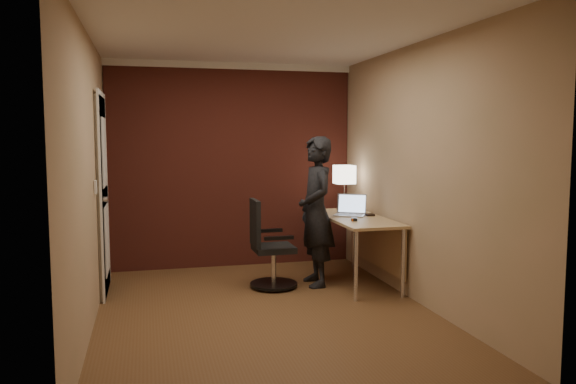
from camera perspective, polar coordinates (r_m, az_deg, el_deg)
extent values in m
plane|color=brown|center=(5.27, -2.27, -12.12)|extent=(4.00, 4.00, 0.00)
plane|color=white|center=(5.10, -2.39, 15.73)|extent=(4.00, 4.00, 0.00)
plane|color=tan|center=(7.00, -5.71, 2.70)|extent=(3.00, 0.00, 3.00)
plane|color=tan|center=(3.11, 5.29, -0.98)|extent=(3.00, 0.00, 3.00)
plane|color=tan|center=(4.95, -19.60, 1.18)|extent=(0.00, 4.00, 4.00)
plane|color=tan|center=(5.54, 13.05, 1.80)|extent=(0.00, 4.00, 4.00)
cube|color=maroon|center=(6.97, -5.67, 2.68)|extent=(2.98, 0.06, 2.50)
cube|color=silver|center=(7.00, -5.76, 12.62)|extent=(3.00, 0.08, 0.08)
cube|color=silver|center=(5.00, -19.60, 15.14)|extent=(0.08, 4.00, 0.08)
cube|color=silver|center=(5.57, 12.96, 14.31)|extent=(0.08, 4.00, 0.08)
cube|color=silver|center=(6.06, -18.32, -0.39)|extent=(0.05, 0.82, 2.02)
cube|color=silver|center=(6.06, -18.18, -0.39)|extent=(0.02, 0.92, 2.12)
cylinder|color=silver|center=(5.73, -18.11, -0.72)|extent=(0.05, 0.05, 0.05)
cube|color=silver|center=(5.40, -18.96, 0.48)|extent=(0.02, 0.08, 0.12)
cube|color=tan|center=(6.21, 6.83, -2.65)|extent=(0.60, 1.50, 0.03)
cube|color=tan|center=(6.36, 9.16, -5.09)|extent=(0.02, 1.38, 0.54)
cylinder|color=silver|center=(5.56, 6.93, -7.47)|extent=(0.04, 0.04, 0.70)
cylinder|color=silver|center=(6.83, 2.74, -4.96)|extent=(0.04, 0.04, 0.70)
cylinder|color=silver|center=(5.75, 11.62, -7.09)|extent=(0.04, 0.04, 0.70)
cylinder|color=silver|center=(6.99, 6.68, -4.74)|extent=(0.04, 0.04, 0.70)
cube|color=silver|center=(6.79, 5.71, -1.74)|extent=(0.11, 0.11, 0.01)
cylinder|color=silver|center=(6.77, 5.72, -0.41)|extent=(0.01, 0.01, 0.30)
cube|color=white|center=(6.75, 5.74, 1.78)|extent=(0.22, 0.22, 0.22)
cube|color=silver|center=(6.27, 6.28, -2.35)|extent=(0.40, 0.37, 0.01)
cube|color=silver|center=(6.37, 6.49, -1.17)|extent=(0.31, 0.22, 0.22)
cube|color=#B2CCF2|center=(6.36, 6.52, -1.18)|extent=(0.28, 0.19, 0.19)
cube|color=gray|center=(6.26, 6.31, -2.29)|extent=(0.31, 0.26, 0.00)
cube|color=black|center=(5.91, 6.73, -2.77)|extent=(0.09, 0.11, 0.03)
cube|color=black|center=(6.31, 8.30, -2.29)|extent=(0.10, 0.12, 0.02)
cylinder|color=black|center=(6.08, -1.46, -9.33)|extent=(0.50, 0.50, 0.03)
cylinder|color=silver|center=(6.03, -1.47, -7.59)|extent=(0.05, 0.05, 0.38)
cube|color=black|center=(5.99, -1.47, -5.74)|extent=(0.42, 0.42, 0.06)
cube|color=black|center=(5.90, -3.36, -3.17)|extent=(0.05, 0.38, 0.50)
cube|color=black|center=(6.19, -1.98, -3.94)|extent=(0.31, 0.05, 0.04)
cube|color=black|center=(5.74, -0.93, -4.69)|extent=(0.31, 0.05, 0.04)
imported|color=black|center=(6.05, 2.87, -1.98)|extent=(0.39, 0.59, 1.61)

